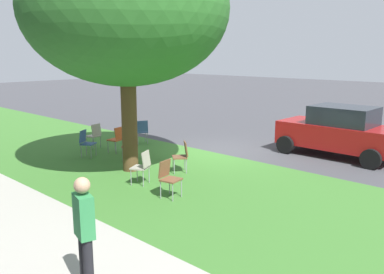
% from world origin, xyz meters
% --- Properties ---
extents(ground, '(80.00, 80.00, 0.00)m').
position_xyz_m(ground, '(0.00, 0.00, 0.00)').
color(ground, '#424247').
extents(grass_verge, '(48.00, 6.00, 0.01)m').
position_xyz_m(grass_verge, '(0.00, 3.20, 0.00)').
color(grass_verge, '#3D752D').
rests_on(grass_verge, ground).
extents(street_tree, '(5.55, 5.55, 6.51)m').
position_xyz_m(street_tree, '(0.43, 3.48, 4.44)').
color(street_tree, brown).
rests_on(street_tree, ground).
extents(chair_0, '(0.56, 0.55, 0.88)m').
position_xyz_m(chair_0, '(-0.84, 4.09, 0.52)').
color(chair_0, '#ADA393').
rests_on(chair_0, ground).
extents(chair_1, '(0.49, 0.49, 0.88)m').
position_xyz_m(chair_1, '(-2.01, 4.30, 0.52)').
color(chair_1, brown).
rests_on(chair_1, ground).
extents(chair_2, '(0.51, 0.50, 0.88)m').
position_xyz_m(chair_2, '(2.44, 2.46, 0.52)').
color(chair_2, '#C64C1E').
rests_on(chair_2, ground).
extents(chair_3, '(0.48, 0.48, 0.88)m').
position_xyz_m(chair_3, '(3.53, 2.62, 0.52)').
color(chair_3, '#ADA393').
rests_on(chair_3, ground).
extents(chair_4, '(0.56, 0.56, 0.88)m').
position_xyz_m(chair_4, '(2.89, 0.97, 0.52)').
color(chair_4, '#335184').
rests_on(chair_4, ground).
extents(chair_5, '(0.59, 0.59, 0.88)m').
position_xyz_m(chair_5, '(1.45, 2.69, 0.52)').
color(chair_5, '#B7332D').
rests_on(chair_5, ground).
extents(chair_6, '(0.57, 0.57, 0.88)m').
position_xyz_m(chair_6, '(2.69, 3.49, 0.52)').
color(chair_6, '#335184').
rests_on(chair_6, ground).
extents(chair_7, '(0.58, 0.59, 0.88)m').
position_xyz_m(chair_7, '(-0.79, 2.60, 0.52)').
color(chair_7, brown).
rests_on(chair_7, ground).
extents(parked_car, '(3.70, 1.92, 1.65)m').
position_xyz_m(parked_car, '(-3.22, -2.20, 0.84)').
color(parked_car, maroon).
rests_on(parked_car, ground).
extents(pedestrian_0, '(0.40, 0.29, 1.69)m').
position_xyz_m(pedestrian_0, '(-3.99, 7.75, 0.93)').
color(pedestrian_0, black).
rests_on(pedestrian_0, ground).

